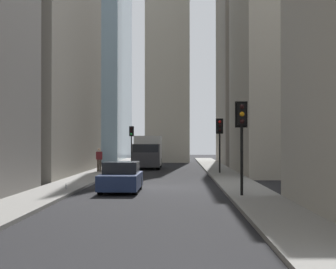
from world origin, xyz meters
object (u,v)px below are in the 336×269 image
(traffic_light_foreground, at_px, (242,126))
(pedestrian, at_px, (99,159))
(sedan_navy, at_px, (121,178))
(traffic_light_midblock, at_px, (220,133))
(discarded_bottle, at_px, (66,187))
(delivery_truck, at_px, (148,152))
(traffic_light_far_junction, at_px, (131,136))

(traffic_light_foreground, distance_m, pedestrian, 19.64)
(sedan_navy, distance_m, traffic_light_midblock, 14.77)
(pedestrian, bearing_deg, traffic_light_midblock, -97.69)
(pedestrian, bearing_deg, discarded_bottle, -177.68)
(delivery_truck, relative_size, traffic_light_midblock, 1.67)
(sedan_navy, xyz_separation_m, traffic_light_far_junction, (34.08, 2.48, 2.32))
(delivery_truck, xyz_separation_m, pedestrian, (-7.39, 3.17, -0.37))
(traffic_light_midblock, relative_size, discarded_bottle, 14.37)
(delivery_truck, bearing_deg, traffic_light_far_junction, 11.65)
(sedan_navy, distance_m, traffic_light_far_junction, 34.25)
(traffic_light_far_junction, relative_size, discarded_bottle, 14.35)
(traffic_light_far_junction, relative_size, pedestrian, 2.24)
(pedestrian, relative_size, discarded_bottle, 6.42)
(traffic_light_midblock, distance_m, pedestrian, 9.08)
(sedan_navy, bearing_deg, discarded_bottle, 94.00)
(traffic_light_foreground, bearing_deg, delivery_truck, 12.07)
(traffic_light_far_junction, bearing_deg, discarded_bottle, 179.86)
(pedestrian, height_order, discarded_bottle, pedestrian)
(traffic_light_midblock, height_order, discarded_bottle, traffic_light_midblock)
(pedestrian, bearing_deg, traffic_light_far_junction, -2.03)
(sedan_navy, bearing_deg, traffic_light_far_junction, 4.17)
(delivery_truck, relative_size, traffic_light_far_junction, 1.67)
(delivery_truck, xyz_separation_m, sedan_navy, (-22.04, -0.00, -0.80))
(traffic_light_midblock, xyz_separation_m, traffic_light_far_junction, (20.62, 8.11, -0.00))
(sedan_navy, relative_size, traffic_light_foreground, 1.10)
(delivery_truck, bearing_deg, discarded_bottle, 173.40)
(discarded_bottle, bearing_deg, traffic_light_midblock, -31.01)
(sedan_navy, xyz_separation_m, traffic_light_midblock, (13.46, -5.63, 2.32))
(traffic_light_midblock, distance_m, traffic_light_far_junction, 22.16)
(traffic_light_foreground, relative_size, traffic_light_far_junction, 1.01)
(discarded_bottle, bearing_deg, traffic_light_foreground, -109.28)
(delivery_truck, distance_m, pedestrian, 8.05)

